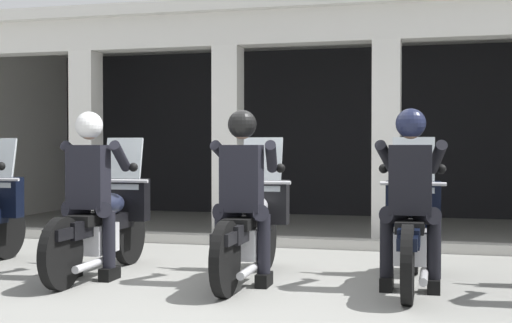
% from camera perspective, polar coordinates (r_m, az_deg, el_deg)
% --- Properties ---
extents(ground_plane, '(80.00, 80.00, 0.00)m').
position_cam_1_polar(ground_plane, '(9.61, 4.18, -6.28)').
color(ground_plane, gray).
extents(station_building, '(11.66, 4.31, 3.19)m').
position_cam_1_polar(station_building, '(11.39, 5.98, 5.18)').
color(station_building, black).
rests_on(station_building, ground).
extents(kerb_strip, '(11.16, 0.24, 0.12)m').
position_cam_1_polar(kerb_strip, '(8.84, 3.39, -6.55)').
color(kerb_strip, '#B7B5AD').
rests_on(kerb_strip, ground).
extents(motorcycle_left, '(0.62, 2.04, 1.35)m').
position_cam_1_polar(motorcycle_left, '(7.11, -12.20, -4.90)').
color(motorcycle_left, black).
rests_on(motorcycle_left, ground).
extents(police_officer_left, '(0.63, 0.61, 1.58)m').
position_cam_1_polar(police_officer_left, '(6.83, -13.30, -1.47)').
color(police_officer_left, black).
rests_on(police_officer_left, ground).
extents(motorcycle_center, '(0.62, 2.04, 1.35)m').
position_cam_1_polar(motorcycle_center, '(6.66, -0.42, -5.29)').
color(motorcycle_center, black).
rests_on(motorcycle_center, ground).
extents(police_officer_center, '(0.63, 0.61, 1.58)m').
position_cam_1_polar(police_officer_center, '(6.35, -1.09, -1.64)').
color(police_officer_center, black).
rests_on(police_officer_center, ground).
extents(motorcycle_right, '(0.62, 2.04, 1.35)m').
position_cam_1_polar(motorcycle_right, '(6.55, 12.49, -5.43)').
color(motorcycle_right, black).
rests_on(motorcycle_right, ground).
extents(police_officer_right, '(0.63, 0.61, 1.58)m').
position_cam_1_polar(police_officer_right, '(6.23, 12.41, -1.73)').
color(police_officer_right, black).
rests_on(police_officer_right, ground).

